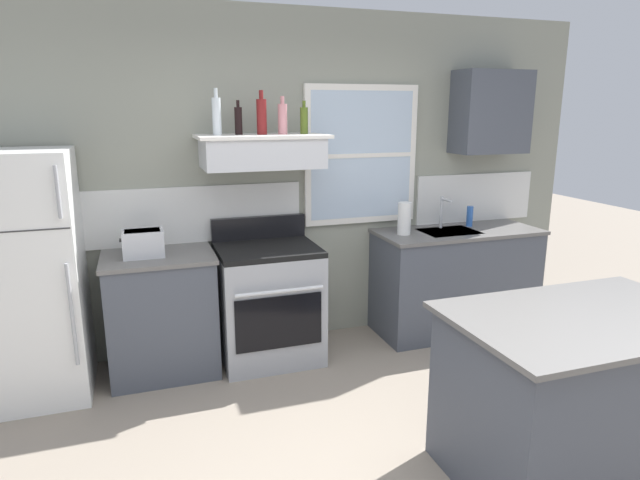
{
  "coord_description": "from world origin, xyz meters",
  "views": [
    {
      "loc": [
        -1.15,
        -2.04,
        1.94
      ],
      "look_at": [
        -0.05,
        1.2,
        1.1
      ],
      "focal_mm": 30.35,
      "sensor_mm": 36.0,
      "label": 1
    }
  ],
  "objects_px": {
    "stove_range": "(268,302)",
    "bottle_rose_pink": "(283,118)",
    "kitchen_island": "(578,395)",
    "paper_towel_roll": "(404,218)",
    "toaster": "(143,243)",
    "bottle_olive_oil_square": "(304,120)",
    "dish_soap_bottle": "(470,216)",
    "bottle_clear_tall": "(217,116)",
    "bottle_balsamic_dark": "(238,120)",
    "bottle_red_label_wine": "(262,116)",
    "refrigerator": "(26,278)"
  },
  "relations": [
    {
      "from": "refrigerator",
      "to": "stove_range",
      "type": "xyz_separation_m",
      "value": [
        1.65,
        0.02,
        -0.38
      ]
    },
    {
      "from": "dish_soap_bottle",
      "to": "kitchen_island",
      "type": "height_order",
      "value": "dish_soap_bottle"
    },
    {
      "from": "bottle_clear_tall",
      "to": "bottle_balsamic_dark",
      "type": "xyz_separation_m",
      "value": [
        0.16,
        0.04,
        -0.03
      ]
    },
    {
      "from": "bottle_rose_pink",
      "to": "bottle_olive_oil_square",
      "type": "bearing_deg",
      "value": 6.66
    },
    {
      "from": "stove_range",
      "to": "kitchen_island",
      "type": "bearing_deg",
      "value": -57.0
    },
    {
      "from": "bottle_red_label_wine",
      "to": "toaster",
      "type": "bearing_deg",
      "value": -174.64
    },
    {
      "from": "bottle_red_label_wine",
      "to": "paper_towel_roll",
      "type": "distance_m",
      "value": 1.44
    },
    {
      "from": "stove_range",
      "to": "bottle_olive_oil_square",
      "type": "xyz_separation_m",
      "value": [
        0.33,
        0.1,
        1.38
      ]
    },
    {
      "from": "bottle_clear_tall",
      "to": "bottle_rose_pink",
      "type": "bearing_deg",
      "value": -0.22
    },
    {
      "from": "stove_range",
      "to": "bottle_red_label_wine",
      "type": "xyz_separation_m",
      "value": [
        0.0,
        0.09,
        1.41
      ]
    },
    {
      "from": "bottle_clear_tall",
      "to": "paper_towel_roll",
      "type": "bearing_deg",
      "value": -1.83
    },
    {
      "from": "bottle_rose_pink",
      "to": "paper_towel_roll",
      "type": "bearing_deg",
      "value": -2.59
    },
    {
      "from": "bottle_rose_pink",
      "to": "paper_towel_roll",
      "type": "xyz_separation_m",
      "value": [
        1.02,
        -0.05,
        -0.82
      ]
    },
    {
      "from": "toaster",
      "to": "bottle_rose_pink",
      "type": "distance_m",
      "value": 1.36
    },
    {
      "from": "bottle_olive_oil_square",
      "to": "dish_soap_bottle",
      "type": "bearing_deg",
      "value": 1.25
    },
    {
      "from": "refrigerator",
      "to": "bottle_red_label_wine",
      "type": "distance_m",
      "value": 1.96
    },
    {
      "from": "toaster",
      "to": "kitchen_island",
      "type": "relative_size",
      "value": 0.21
    },
    {
      "from": "bottle_olive_oil_square",
      "to": "kitchen_island",
      "type": "bearing_deg",
      "value": -65.84
    },
    {
      "from": "stove_range",
      "to": "bottle_rose_pink",
      "type": "bearing_deg",
      "value": 27.52
    },
    {
      "from": "stove_range",
      "to": "paper_towel_roll",
      "type": "distance_m",
      "value": 1.31
    },
    {
      "from": "toaster",
      "to": "stove_range",
      "type": "bearing_deg",
      "value": -0.66
    },
    {
      "from": "toaster",
      "to": "bottle_clear_tall",
      "type": "relative_size",
      "value": 0.9
    },
    {
      "from": "refrigerator",
      "to": "paper_towel_roll",
      "type": "relative_size",
      "value": 6.22
    },
    {
      "from": "toaster",
      "to": "paper_towel_roll",
      "type": "xyz_separation_m",
      "value": [
        2.07,
        0.03,
        0.04
      ]
    },
    {
      "from": "refrigerator",
      "to": "bottle_red_label_wine",
      "type": "relative_size",
      "value": 5.29
    },
    {
      "from": "stove_range",
      "to": "dish_soap_bottle",
      "type": "bearing_deg",
      "value": 4.18
    },
    {
      "from": "bottle_balsamic_dark",
      "to": "kitchen_island",
      "type": "relative_size",
      "value": 0.18
    },
    {
      "from": "bottle_olive_oil_square",
      "to": "kitchen_island",
      "type": "distance_m",
      "value": 2.59
    },
    {
      "from": "toaster",
      "to": "bottle_red_label_wine",
      "type": "bearing_deg",
      "value": 5.36
    },
    {
      "from": "refrigerator",
      "to": "kitchen_island",
      "type": "distance_m",
      "value": 3.45
    },
    {
      "from": "paper_towel_roll",
      "to": "dish_soap_bottle",
      "type": "height_order",
      "value": "paper_towel_roll"
    },
    {
      "from": "bottle_red_label_wine",
      "to": "paper_towel_roll",
      "type": "height_order",
      "value": "bottle_red_label_wine"
    },
    {
      "from": "bottle_clear_tall",
      "to": "bottle_balsamic_dark",
      "type": "height_order",
      "value": "bottle_clear_tall"
    },
    {
      "from": "refrigerator",
      "to": "kitchen_island",
      "type": "bearing_deg",
      "value": -33.0
    },
    {
      "from": "bottle_red_label_wine",
      "to": "bottle_rose_pink",
      "type": "bearing_deg",
      "value": -4.0
    },
    {
      "from": "dish_soap_bottle",
      "to": "stove_range",
      "type": "bearing_deg",
      "value": -175.82
    },
    {
      "from": "dish_soap_bottle",
      "to": "bottle_olive_oil_square",
      "type": "bearing_deg",
      "value": -178.75
    },
    {
      "from": "bottle_rose_pink",
      "to": "kitchen_island",
      "type": "height_order",
      "value": "bottle_rose_pink"
    },
    {
      "from": "refrigerator",
      "to": "dish_soap_bottle",
      "type": "bearing_deg",
      "value": 2.6
    },
    {
      "from": "paper_towel_roll",
      "to": "toaster",
      "type": "bearing_deg",
      "value": -179.25
    },
    {
      "from": "bottle_olive_oil_square",
      "to": "bottle_balsamic_dark",
      "type": "bearing_deg",
      "value": 177.06
    },
    {
      "from": "bottle_balsamic_dark",
      "to": "bottle_rose_pink",
      "type": "relative_size",
      "value": 0.89
    },
    {
      "from": "bottle_clear_tall",
      "to": "dish_soap_bottle",
      "type": "distance_m",
      "value": 2.38
    },
    {
      "from": "toaster",
      "to": "bottle_rose_pink",
      "type": "height_order",
      "value": "bottle_rose_pink"
    },
    {
      "from": "bottle_clear_tall",
      "to": "paper_towel_roll",
      "type": "distance_m",
      "value": 1.72
    },
    {
      "from": "bottle_clear_tall",
      "to": "bottle_balsamic_dark",
      "type": "relative_size",
      "value": 1.33
    },
    {
      "from": "bottle_balsamic_dark",
      "to": "paper_towel_roll",
      "type": "height_order",
      "value": "bottle_balsamic_dark"
    },
    {
      "from": "refrigerator",
      "to": "paper_towel_roll",
      "type": "distance_m",
      "value": 2.84
    },
    {
      "from": "paper_towel_roll",
      "to": "bottle_rose_pink",
      "type": "bearing_deg",
      "value": 177.41
    },
    {
      "from": "refrigerator",
      "to": "bottle_clear_tall",
      "type": "xyz_separation_m",
      "value": [
        1.32,
        0.11,
        1.04
      ]
    }
  ]
}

